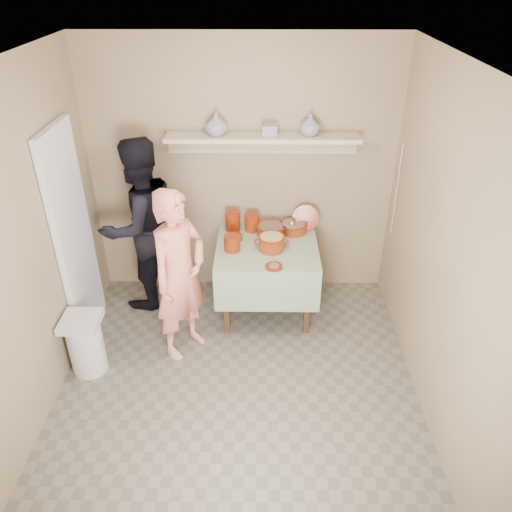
{
  "coord_description": "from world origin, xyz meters",
  "views": [
    {
      "loc": [
        0.19,
        -2.88,
        3.15
      ],
      "look_at": [
        0.15,
        0.75,
        0.95
      ],
      "focal_mm": 35.0,
      "sensor_mm": 36.0,
      "label": 1
    }
  ],
  "objects_px": {
    "person_cook": "(180,276)",
    "cazuela_rice": "(271,242)",
    "serving_table": "(267,255)",
    "person_helper": "(141,226)",
    "trash_bin": "(86,344)"
  },
  "relations": [
    {
      "from": "person_helper",
      "to": "cazuela_rice",
      "type": "bearing_deg",
      "value": 124.79
    },
    {
      "from": "person_cook",
      "to": "person_helper",
      "type": "distance_m",
      "value": 0.89
    },
    {
      "from": "serving_table",
      "to": "cazuela_rice",
      "type": "xyz_separation_m",
      "value": [
        0.04,
        -0.1,
        0.2
      ]
    },
    {
      "from": "serving_table",
      "to": "person_helper",
      "type": "bearing_deg",
      "value": 173.49
    },
    {
      "from": "cazuela_rice",
      "to": "person_cook",
      "type": "bearing_deg",
      "value": -147.33
    },
    {
      "from": "person_helper",
      "to": "serving_table",
      "type": "xyz_separation_m",
      "value": [
        1.23,
        -0.14,
        -0.24
      ]
    },
    {
      "from": "serving_table",
      "to": "person_cook",
      "type": "bearing_deg",
      "value": -141.03
    },
    {
      "from": "person_helper",
      "to": "cazuela_rice",
      "type": "height_order",
      "value": "person_helper"
    },
    {
      "from": "cazuela_rice",
      "to": "serving_table",
      "type": "bearing_deg",
      "value": 111.6
    },
    {
      "from": "person_cook",
      "to": "serving_table",
      "type": "xyz_separation_m",
      "value": [
        0.75,
        0.61,
        -0.15
      ]
    },
    {
      "from": "person_cook",
      "to": "cazuela_rice",
      "type": "distance_m",
      "value": 0.94
    },
    {
      "from": "person_cook",
      "to": "person_helper",
      "type": "relative_size",
      "value": 0.9
    },
    {
      "from": "person_cook",
      "to": "cazuela_rice",
      "type": "height_order",
      "value": "person_cook"
    },
    {
      "from": "cazuela_rice",
      "to": "trash_bin",
      "type": "height_order",
      "value": "cazuela_rice"
    },
    {
      "from": "person_helper",
      "to": "serving_table",
      "type": "distance_m",
      "value": 1.26
    }
  ]
}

